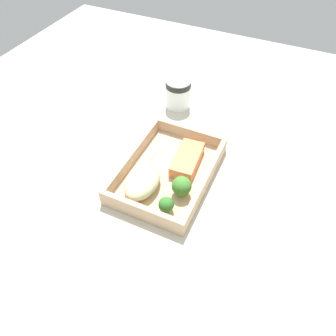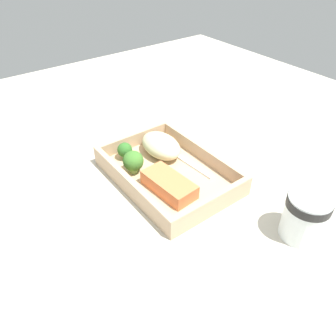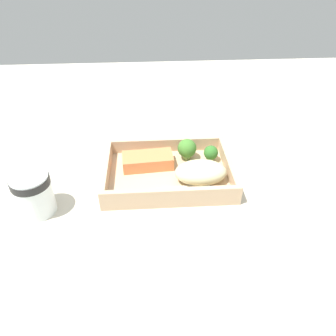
{
  "view_description": "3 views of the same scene",
  "coord_description": "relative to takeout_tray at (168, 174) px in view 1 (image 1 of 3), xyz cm",
  "views": [
    {
      "loc": [
        48.37,
        22.3,
        60.73
      ],
      "look_at": [
        0.0,
        0.0,
        2.7
      ],
      "focal_mm": 35.0,
      "sensor_mm": 36.0,
      "label": 1
    },
    {
      "loc": [
        -44.69,
        33.47,
        45.31
      ],
      "look_at": [
        0.0,
        0.0,
        2.7
      ],
      "focal_mm": 35.0,
      "sensor_mm": 36.0,
      "label": 2
    },
    {
      "loc": [
        -3.86,
        -59.26,
        46.84
      ],
      "look_at": [
        0.0,
        0.0,
        2.7
      ],
      "focal_mm": 35.0,
      "sensor_mm": 36.0,
      "label": 3
    }
  ],
  "objects": [
    {
      "name": "ground_plane",
      "position": [
        0.0,
        0.0,
        -1.6
      ],
      "size": [
        160.0,
        160.0,
        2.0
      ],
      "primitive_type": "cube",
      "color": "beige"
    },
    {
      "name": "takeout_tray",
      "position": [
        0.0,
        0.0,
        0.0
      ],
      "size": [
        28.93,
        20.44,
        1.2
      ],
      "primitive_type": "cube",
      "color": "tan",
      "rests_on": "ground_plane"
    },
    {
      "name": "tray_rim",
      "position": [
        0.0,
        0.0,
        2.25
      ],
      "size": [
        28.93,
        20.44,
        3.31
      ],
      "color": "tan",
      "rests_on": "takeout_tray"
    },
    {
      "name": "salmon_fillet",
      "position": [
        -4.53,
        3.14,
        2.1
      ],
      "size": [
        12.02,
        6.55,
        3.01
      ],
      "primitive_type": "cube",
      "rotation": [
        0.0,
        0.0,
        0.08
      ],
      "color": "#E37E49",
      "rests_on": "takeout_tray"
    },
    {
      "name": "mashed_potatoes",
      "position": [
        6.94,
        -3.18,
        2.97
      ],
      "size": [
        11.36,
        7.33,
        4.73
      ],
      "primitive_type": "ellipsoid",
      "color": "beige",
      "rests_on": "takeout_tray"
    },
    {
      "name": "broccoli_floret_1",
      "position": [
        4.9,
        5.61,
        3.45
      ],
      "size": [
        4.5,
        4.5,
        5.21
      ],
      "color": "#7AA253",
      "rests_on": "takeout_tray"
    },
    {
      "name": "broccoli_floret_2",
      "position": [
        10.51,
        4.42,
        2.78
      ],
      "size": [
        3.42,
        3.42,
        3.98
      ],
      "color": "#75A45B",
      "rests_on": "takeout_tray"
    },
    {
      "name": "fork",
      "position": [
        1.9,
        -5.81,
        0.82
      ],
      "size": [
        15.88,
        2.81,
        0.44
      ],
      "color": "white",
      "rests_on": "takeout_tray"
    },
    {
      "name": "paper_cup",
      "position": [
        -27.05,
        -9.18,
        4.37
      ],
      "size": [
        7.5,
        7.5,
        8.89
      ],
      "color": "white",
      "rests_on": "ground_plane"
    },
    {
      "name": "receipt_slip",
      "position": [
        -7.66,
        21.58,
        -0.48
      ],
      "size": [
        12.37,
        13.57,
        0.24
      ],
      "primitive_type": "cube",
      "rotation": [
        0.0,
        0.0,
        -0.25
      ],
      "color": "white",
      "rests_on": "ground_plane"
    }
  ]
}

